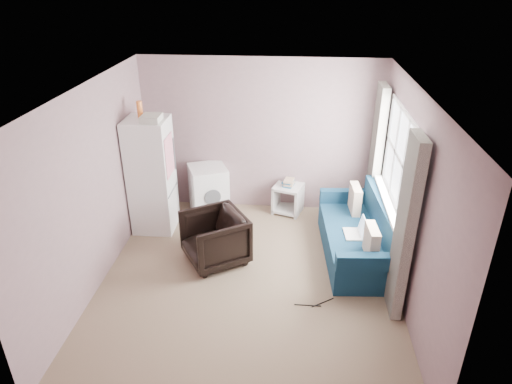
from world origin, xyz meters
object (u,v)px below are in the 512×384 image
fridge (152,175)px  side_table (288,197)px  washing_machine (209,189)px  armchair (215,236)px  sofa (361,237)px

fridge → side_table: fridge is taller
washing_machine → armchair: bearing=-99.4°
armchair → washing_machine: (-0.33, 1.38, 0.03)m
washing_machine → sofa: 2.59m
side_table → sofa: sofa is taller
sofa → fridge: bearing=166.2°
armchair → sofa: size_ratio=0.41×
washing_machine → side_table: bearing=-17.9°
fridge → sofa: bearing=-10.6°
armchair → fridge: fridge is taller
sofa → side_table: bearing=126.9°
armchair → side_table: 1.79m
armchair → side_table: armchair is taller
armchair → side_table: bearing=114.9°
armchair → washing_machine: 1.42m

